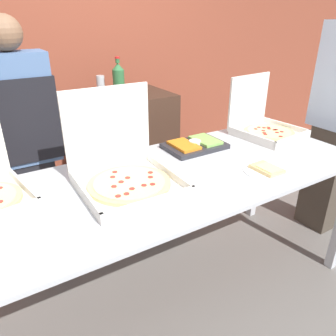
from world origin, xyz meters
The scene contains 11 objects.
ground_plane centered at (0.00, 0.00, 0.00)m, with size 16.00×16.00×0.00m, color slate.
brick_wall_behind centered at (0.00, 1.70, 1.40)m, with size 10.00×0.06×2.80m.
buffet_table centered at (0.00, 0.00, 0.78)m, with size 2.41×0.91×0.87m.
pizza_box_far_right centered at (0.96, 0.22, 0.95)m, with size 0.45×0.47×0.41m.
pizza_box_near_right centered at (-0.24, 0.04, 0.96)m, with size 0.49×0.51×0.48m.
paper_plate_front_left centered at (0.51, -0.24, 0.88)m, with size 0.26×0.26×0.03m.
veggie_tray centered at (0.37, 0.26, 0.89)m, with size 0.39×0.27×0.05m.
sideboard_podium centered at (0.24, 0.97, 0.56)m, with size 0.63×0.52×1.11m.
soda_bottle centered at (0.17, 0.98, 1.24)m, with size 0.09×0.09×0.28m.
soda_can_silver centered at (0.10, 1.19, 1.17)m, with size 0.07×0.07×0.12m.
person_server_vest centered at (-0.59, 0.79, 0.95)m, with size 0.42×0.24×1.69m.
Camera 1 is at (-0.85, -1.37, 1.68)m, focal length 35.00 mm.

